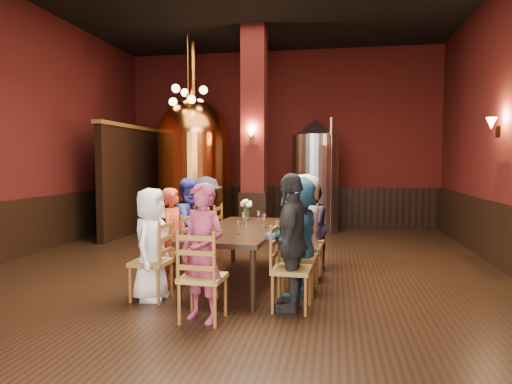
% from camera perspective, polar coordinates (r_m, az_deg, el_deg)
% --- Properties ---
extents(room, '(10.00, 10.02, 4.50)m').
position_cam_1_polar(room, '(7.02, -1.82, 8.68)').
color(room, black).
rests_on(room, ground).
extents(wainscot_back, '(7.90, 0.08, 1.00)m').
position_cam_1_polar(wainscot_back, '(11.95, 3.02, -1.72)').
color(wainscot_back, black).
rests_on(wainscot_back, ground).
extents(wainscot_left, '(0.08, 9.90, 1.00)m').
position_cam_1_polar(wainscot_left, '(8.79, -28.06, -4.18)').
color(wainscot_left, black).
rests_on(wainscot_left, ground).
extents(column, '(0.58, 0.58, 4.50)m').
position_cam_1_polar(column, '(9.82, -0.22, 7.30)').
color(column, '#400E0D').
rests_on(column, ground).
extents(partition, '(0.22, 3.50, 2.40)m').
position_cam_1_polar(partition, '(11.07, -14.79, 1.35)').
color(partition, black).
rests_on(partition, ground).
extents(pendant_cluster, '(0.90, 0.90, 1.70)m').
position_cam_1_polar(pendant_cluster, '(10.37, -8.48, 11.80)').
color(pendant_cluster, '#A57226').
rests_on(pendant_cluster, room).
extents(sconce_wall, '(0.20, 0.20, 0.36)m').
position_cam_1_polar(sconce_wall, '(8.07, 28.02, 7.25)').
color(sconce_wall, black).
rests_on(sconce_wall, room).
extents(sconce_column, '(0.20, 0.20, 0.36)m').
position_cam_1_polar(sconce_column, '(9.53, -0.54, 7.11)').
color(sconce_column, black).
rests_on(sconce_column, column).
extents(dining_table, '(1.13, 2.45, 0.75)m').
position_cam_1_polar(dining_table, '(6.25, -1.89, -5.09)').
color(dining_table, black).
rests_on(dining_table, ground).
extents(chair_0, '(0.48, 0.48, 0.92)m').
position_cam_1_polar(chair_0, '(5.66, -12.98, -8.47)').
color(chair_0, brown).
rests_on(chair_0, ground).
extents(person_0, '(0.43, 0.66, 1.34)m').
position_cam_1_polar(person_0, '(5.62, -13.01, -6.36)').
color(person_0, white).
rests_on(person_0, ground).
extents(chair_1, '(0.48, 0.48, 0.92)m').
position_cam_1_polar(chair_1, '(6.26, -10.27, -7.25)').
color(chair_1, brown).
rests_on(chair_1, ground).
extents(person_1, '(0.37, 0.51, 1.31)m').
position_cam_1_polar(person_1, '(6.23, -10.30, -5.51)').
color(person_1, '#B8361F').
rests_on(person_1, ground).
extents(chair_2, '(0.48, 0.48, 0.92)m').
position_cam_1_polar(chair_2, '(6.86, -8.08, -6.25)').
color(chair_2, brown).
rests_on(chair_2, ground).
extents(person_2, '(0.56, 0.76, 1.41)m').
position_cam_1_polar(person_2, '(6.82, -8.10, -4.22)').
color(person_2, navy).
rests_on(person_2, ground).
extents(chair_3, '(0.48, 0.48, 0.92)m').
position_cam_1_polar(chair_3, '(7.48, -6.23, -5.40)').
color(chair_3, brown).
rests_on(chair_3, ground).
extents(person_3, '(0.67, 0.99, 1.42)m').
position_cam_1_polar(person_3, '(7.44, -6.24, -3.51)').
color(person_3, black).
rests_on(person_3, ground).
extents(chair_4, '(0.48, 0.48, 0.92)m').
position_cam_1_polar(chair_4, '(5.16, 4.48, -9.58)').
color(chair_4, brown).
rests_on(chair_4, ground).
extents(person_4, '(0.44, 0.92, 1.53)m').
position_cam_1_polar(person_4, '(5.10, 4.50, -6.24)').
color(person_4, black).
rests_on(person_4, ground).
extents(chair_5, '(0.48, 0.48, 0.92)m').
position_cam_1_polar(chair_5, '(5.81, 5.47, -8.07)').
color(chair_5, brown).
rests_on(chair_5, ground).
extents(person_5, '(0.77, 1.44, 1.48)m').
position_cam_1_polar(person_5, '(5.76, 5.49, -5.36)').
color(person_5, teal).
rests_on(person_5, ground).
extents(chair_6, '(0.48, 0.48, 0.92)m').
position_cam_1_polar(chair_6, '(6.45, 6.25, -6.88)').
color(chair_6, brown).
rests_on(chair_6, ground).
extents(person_6, '(0.59, 0.80, 1.48)m').
position_cam_1_polar(person_6, '(6.41, 6.27, -4.40)').
color(person_6, beige).
rests_on(person_6, ground).
extents(chair_7, '(0.48, 0.48, 0.92)m').
position_cam_1_polar(chair_7, '(7.11, 6.89, -5.89)').
color(chair_7, brown).
rests_on(chair_7, ground).
extents(person_7, '(0.43, 0.69, 1.33)m').
position_cam_1_polar(person_7, '(7.08, 6.90, -4.24)').
color(person_7, '#211B37').
rests_on(person_7, ground).
extents(chair_8, '(0.48, 0.48, 0.92)m').
position_cam_1_polar(chair_8, '(4.85, -6.68, -10.50)').
color(chair_8, brown).
rests_on(chair_8, ground).
extents(person_8, '(0.62, 0.52, 1.44)m').
position_cam_1_polar(person_8, '(4.79, -6.70, -7.47)').
color(person_8, '#8F2F4C').
rests_on(person_8, ground).
extents(copper_kettle, '(1.86, 1.86, 4.40)m').
position_cam_1_polar(copper_kettle, '(10.77, -7.75, 3.52)').
color(copper_kettle, black).
rests_on(copper_kettle, ground).
extents(steel_vessel, '(1.33, 1.33, 2.64)m').
position_cam_1_polar(steel_vessel, '(10.75, 7.40, 2.00)').
color(steel_vessel, '#B2B2B7').
rests_on(steel_vessel, ground).
extents(rose_vase, '(0.19, 0.19, 0.33)m').
position_cam_1_polar(rose_vase, '(7.08, -1.21, -1.78)').
color(rose_vase, white).
rests_on(rose_vase, dining_table).
extents(wine_glass_0, '(0.07, 0.07, 0.17)m').
position_cam_1_polar(wine_glass_0, '(5.69, -2.28, -4.47)').
color(wine_glass_0, white).
rests_on(wine_glass_0, dining_table).
extents(wine_glass_1, '(0.07, 0.07, 0.17)m').
position_cam_1_polar(wine_glass_1, '(5.59, -4.77, -4.63)').
color(wine_glass_1, white).
rests_on(wine_glass_1, dining_table).
extents(wine_glass_2, '(0.07, 0.07, 0.17)m').
position_cam_1_polar(wine_glass_2, '(6.44, 0.97, -3.50)').
color(wine_glass_2, white).
rests_on(wine_glass_2, dining_table).
extents(wine_glass_3, '(0.07, 0.07, 0.17)m').
position_cam_1_polar(wine_glass_3, '(6.81, 0.29, -3.10)').
color(wine_glass_3, white).
rests_on(wine_glass_3, dining_table).
extents(wine_glass_4, '(0.07, 0.07, 0.17)m').
position_cam_1_polar(wine_glass_4, '(6.25, 0.99, -3.73)').
color(wine_glass_4, white).
rests_on(wine_glass_4, dining_table).
extents(wine_glass_5, '(0.07, 0.07, 0.17)m').
position_cam_1_polar(wine_glass_5, '(6.60, -1.58, -3.33)').
color(wine_glass_5, white).
rests_on(wine_glass_5, dining_table).
extents(wine_glass_6, '(0.07, 0.07, 0.17)m').
position_cam_1_polar(wine_glass_6, '(5.66, -1.30, -4.51)').
color(wine_glass_6, white).
rests_on(wine_glass_6, dining_table).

